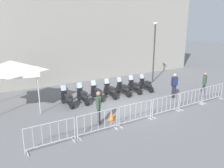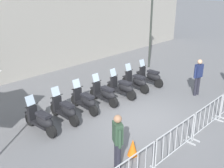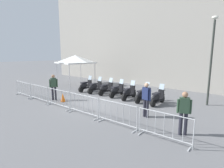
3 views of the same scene
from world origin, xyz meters
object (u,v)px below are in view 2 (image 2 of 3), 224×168
object	(u,v)px
street_lamp	(152,14)
officer_by_barriers	(198,75)
traffic_cone	(133,147)
motorcycle_2	(85,101)
motorcycle_3	(105,94)
motorcycle_6	(150,77)
motorcycle_5	(136,82)
barrier_segment_3	(208,117)
motorcycle_4	(122,88)
motorcycle_0	(41,121)
officer_near_row_end	(118,140)
barrier_segment_2	(176,141)
motorcycle_1	(65,110)

from	to	relation	value
street_lamp	officer_by_barriers	size ratio (longest dim) A/B	3.02
traffic_cone	motorcycle_2	bearing A→B (deg)	85.96
motorcycle_3	street_lamp	distance (m)	6.49
motorcycle_3	motorcycle_6	xyz separation A→B (m)	(3.14, 0.55, 0.00)
motorcycle_3	officer_by_barriers	distance (m)	4.41
motorcycle_5	traffic_cone	world-z (taller)	motorcycle_5
barrier_segment_3	traffic_cone	size ratio (longest dim) A/B	3.69
motorcycle_4	motorcycle_0	bearing A→B (deg)	-168.47
motorcycle_3	motorcycle_4	bearing A→B (deg)	7.97
motorcycle_4	officer_near_row_end	xyz separation A→B (m)	(-3.12, -3.98, 0.53)
motorcycle_0	motorcycle_5	bearing A→B (deg)	11.88
motorcycle_3	motorcycle_5	size ratio (longest dim) A/B	1.00
barrier_segment_2	street_lamp	world-z (taller)	street_lamp
motorcycle_1	motorcycle_2	size ratio (longest dim) A/B	1.00
motorcycle_5	officer_near_row_end	xyz separation A→B (m)	(-4.14, -4.22, 0.53)
motorcycle_0	motorcycle_4	size ratio (longest dim) A/B	0.99
motorcycle_2	street_lamp	bearing A→B (deg)	26.00
motorcycle_1	barrier_segment_3	xyz separation A→B (m)	(3.93, -3.45, 0.07)
motorcycle_2	motorcycle_3	bearing A→B (deg)	8.83
motorcycle_0	street_lamp	size ratio (longest dim) A/B	0.32
motorcycle_5	motorcycle_1	bearing A→B (deg)	-168.51
motorcycle_3	street_lamp	xyz separation A→B (m)	(5.14, 2.86, 2.74)
motorcycle_5	barrier_segment_2	world-z (taller)	motorcycle_5
street_lamp	officer_near_row_end	xyz separation A→B (m)	(-7.20, -6.69, -2.22)
motorcycle_3	motorcycle_1	bearing A→B (deg)	-167.63
motorcycle_6	street_lamp	distance (m)	4.10
motorcycle_0	officer_by_barriers	xyz separation A→B (m)	(7.16, -0.94, 0.53)
officer_near_row_end	officer_by_barriers	distance (m)	6.50
motorcycle_6	traffic_cone	size ratio (longest dim) A/B	3.12
motorcycle_4	traffic_cone	bearing A→B (deg)	-122.33
motorcycle_1	motorcycle_5	world-z (taller)	same
motorcycle_1	traffic_cone	size ratio (longest dim) A/B	3.12
barrier_segment_2	street_lamp	distance (m)	9.37
motorcycle_5	barrier_segment_2	size ratio (longest dim) A/B	0.85
barrier_segment_2	traffic_cone	distance (m)	1.31
motorcycle_2	officer_by_barriers	bearing A→B (deg)	-16.15
motorcycle_1	traffic_cone	world-z (taller)	motorcycle_1
barrier_segment_3	officer_near_row_end	size ratio (longest dim) A/B	1.17
barrier_segment_3	motorcycle_5	bearing A→B (deg)	87.01
motorcycle_0	motorcycle_1	distance (m)	1.06
motorcycle_0	motorcycle_5	size ratio (longest dim) A/B	0.99
officer_by_barriers	traffic_cone	xyz separation A→B (m)	(-5.35, -1.92, -0.71)
street_lamp	motorcycle_4	bearing A→B (deg)	-146.43
motorcycle_5	barrier_segment_2	xyz separation A→B (m)	(-2.34, -4.71, 0.07)
motorcycle_0	barrier_segment_3	distance (m)	5.91
motorcycle_6	barrier_segment_3	world-z (taller)	motorcycle_6
motorcycle_1	officer_by_barriers	size ratio (longest dim) A/B	0.99
motorcycle_1	barrier_segment_2	xyz separation A→B (m)	(1.82, -3.86, 0.07)
motorcycle_6	street_lamp	size ratio (longest dim) A/B	0.33
motorcycle_0	officer_near_row_end	distance (m)	3.34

